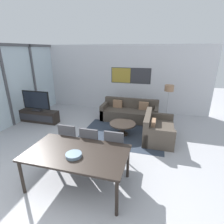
{
  "coord_description": "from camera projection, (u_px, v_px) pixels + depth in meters",
  "views": [
    {
      "loc": [
        1.75,
        -1.86,
        2.6
      ],
      "look_at": [
        0.52,
        2.57,
        0.95
      ],
      "focal_mm": 28.0,
      "sensor_mm": 36.0,
      "label": 1
    }
  ],
  "objects": [
    {
      "name": "coffee_table",
      "position": [
        123.0,
        126.0,
        5.58
      ],
      "size": [
        0.83,
        0.83,
        0.39
      ],
      "color": "black",
      "rests_on": "ground_plane"
    },
    {
      "name": "dining_table",
      "position": [
        77.0,
        155.0,
        3.34
      ],
      "size": [
        1.94,
        1.09,
        0.76
      ],
      "color": "black",
      "rests_on": "ground_plane"
    },
    {
      "name": "dining_chair_left",
      "position": [
        70.0,
        140.0,
        4.23
      ],
      "size": [
        0.46,
        0.46,
        0.97
      ],
      "color": "#4C4C51",
      "rests_on": "ground_plane"
    },
    {
      "name": "area_rug",
      "position": [
        122.0,
        134.0,
        5.68
      ],
      "size": [
        2.63,
        1.96,
        0.01
      ],
      "color": "#333D4C",
      "rests_on": "ground_plane"
    },
    {
      "name": "window_wall_left",
      "position": [
        5.0,
        83.0,
        5.86
      ],
      "size": [
        0.07,
        5.62,
        2.8
      ],
      "color": "silver",
      "rests_on": "ground_plane"
    },
    {
      "name": "wall_back",
      "position": [
        119.0,
        78.0,
        7.63
      ],
      "size": [
        7.57,
        0.09,
        2.8
      ],
      "color": "silver",
      "rests_on": "ground_plane"
    },
    {
      "name": "tv_console",
      "position": [
        38.0,
        116.0,
        6.61
      ],
      "size": [
        1.58,
        0.4,
        0.45
      ],
      "color": "black",
      "rests_on": "ground_plane"
    },
    {
      "name": "dining_chair_right",
      "position": [
        115.0,
        147.0,
        3.92
      ],
      "size": [
        0.46,
        0.46,
        0.97
      ],
      "color": "#4C4C51",
      "rests_on": "ground_plane"
    },
    {
      "name": "sofa_main",
      "position": [
        130.0,
        113.0,
        6.81
      ],
      "size": [
        2.14,
        0.87,
        0.78
      ],
      "color": "#51473D",
      "rests_on": "ground_plane"
    },
    {
      "name": "dining_chair_centre",
      "position": [
        91.0,
        144.0,
        4.05
      ],
      "size": [
        0.46,
        0.46,
        0.97
      ],
      "color": "#4C4C51",
      "rests_on": "ground_plane"
    },
    {
      "name": "floor_lamp",
      "position": [
        169.0,
        91.0,
        6.26
      ],
      "size": [
        0.32,
        0.32,
        1.41
      ],
      "color": "#2D2D33",
      "rests_on": "ground_plane"
    },
    {
      "name": "fruit_bowl",
      "position": [
        74.0,
        155.0,
        3.17
      ],
      "size": [
        0.3,
        0.3,
        0.06
      ],
      "color": "slate",
      "rests_on": "dining_table"
    },
    {
      "name": "sofa_side",
      "position": [
        156.0,
        130.0,
        5.33
      ],
      "size": [
        0.87,
        1.4,
        0.78
      ],
      "rotation": [
        0.0,
        0.0,
        1.57
      ],
      "color": "#51473D",
      "rests_on": "ground_plane"
    },
    {
      "name": "ground_plane",
      "position": [
        43.0,
        210.0,
        3.01
      ],
      "size": [
        24.0,
        24.0,
        0.0
      ],
      "primitive_type": "plane",
      "color": "#B2B2B7"
    },
    {
      "name": "television",
      "position": [
        36.0,
        101.0,
        6.41
      ],
      "size": [
        1.09,
        0.2,
        0.74
      ],
      "color": "#2D2D33",
      "rests_on": "tv_console"
    }
  ]
}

